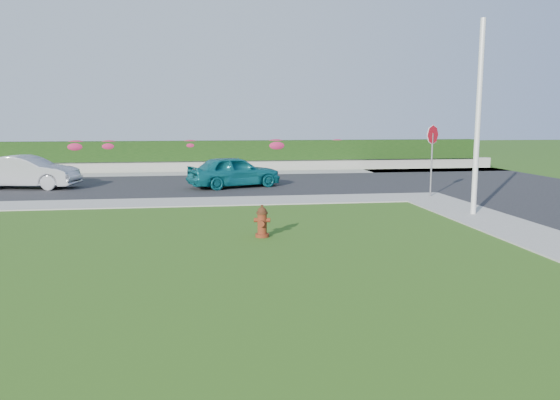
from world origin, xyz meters
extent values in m
plane|color=black|center=(0.00, 0.00, 0.00)|extent=(120.00, 120.00, 0.00)
cube|color=black|center=(-5.00, 14.00, 0.02)|extent=(26.00, 8.00, 0.04)
cube|color=gray|center=(-6.00, 9.00, 0.02)|extent=(24.00, 2.00, 0.04)
cube|color=gray|center=(7.00, 9.00, 0.02)|extent=(2.00, 2.00, 0.04)
cube|color=gray|center=(-1.00, 19.00, 0.02)|extent=(34.00, 2.00, 0.04)
cube|color=gray|center=(-1.00, 20.50, 0.30)|extent=(34.00, 0.40, 0.60)
cube|color=black|center=(-1.00, 20.60, 1.15)|extent=(32.00, 0.90, 1.10)
cylinder|color=#541C0D|center=(0.25, 3.04, 0.04)|extent=(0.35, 0.35, 0.08)
cylinder|color=#541C0D|center=(0.25, 3.04, 0.35)|extent=(0.23, 0.23, 0.53)
cylinder|color=black|center=(0.25, 3.04, 0.61)|extent=(0.28, 0.28, 0.05)
sphere|color=black|center=(0.25, 3.04, 0.64)|extent=(0.23, 0.23, 0.23)
cylinder|color=black|center=(0.25, 3.04, 0.77)|extent=(0.07, 0.07, 0.07)
cylinder|color=#541C0D|center=(0.10, 3.07, 0.43)|extent=(0.12, 0.13, 0.11)
cylinder|color=#541C0D|center=(0.40, 3.01, 0.43)|extent=(0.12, 0.13, 0.11)
cylinder|color=#541C0D|center=(0.22, 2.89, 0.37)|extent=(0.17, 0.15, 0.15)
imported|color=#0D5F68|center=(0.16, 12.84, 0.71)|extent=(4.22, 2.80, 1.34)
imported|color=#9D9FA4|center=(-8.41, 13.66, 0.72)|extent=(4.35, 2.19, 1.37)
cylinder|color=silver|center=(7.00, 5.21, 2.92)|extent=(0.16, 0.16, 5.83)
cylinder|color=slate|center=(7.30, 9.07, 1.19)|extent=(0.06, 0.06, 2.39)
cylinder|color=#B60C19|center=(7.30, 9.07, 2.33)|extent=(0.60, 0.41, 0.69)
cylinder|color=white|center=(7.30, 9.07, 2.33)|extent=(0.62, 0.42, 0.74)
ellipsoid|color=#BE2053|center=(-7.85, 20.50, 1.43)|extent=(1.35, 0.87, 0.67)
ellipsoid|color=#BE2053|center=(-6.14, 20.50, 1.45)|extent=(1.27, 0.82, 0.64)
ellipsoid|color=#BE2053|center=(-1.78, 20.50, 1.47)|extent=(1.18, 0.76, 0.59)
ellipsoid|color=#BE2053|center=(3.02, 20.50, 1.42)|extent=(1.40, 0.90, 0.70)
ellipsoid|color=#BE2053|center=(6.60, 20.50, 1.50)|extent=(1.02, 0.65, 0.51)
camera|label=1|loc=(-1.23, -10.23, 2.93)|focal=35.00mm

